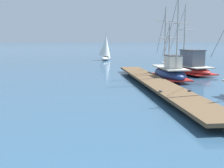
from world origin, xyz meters
name	(u,v)px	position (x,y,z in m)	size (l,w,h in m)	color
floating_dock	(156,82)	(6.95, 14.86, 0.36)	(3.04, 20.01, 0.53)	brown
fishing_boat_1	(170,72)	(9.12, 17.92, 0.68)	(2.20, 6.44, 6.63)	navy
fishing_boat_2	(187,66)	(12.35, 22.01, 0.65)	(3.04, 7.45, 6.36)	#AD2823
distant_sailboat	(106,49)	(7.54, 39.48, 1.70)	(2.51, 3.52, 3.91)	silver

